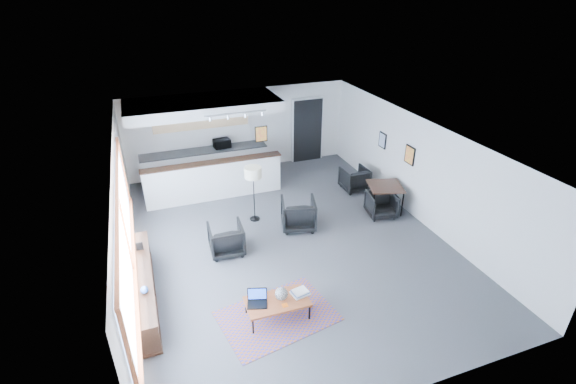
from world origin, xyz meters
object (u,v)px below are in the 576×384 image
object	(u,v)px
ceramic_pot	(281,294)
floor_lamp	(253,174)
armchair_left	(226,238)
microwave	(222,143)
dining_chair_far	(354,180)
laptop	(257,299)
coffee_table	(277,302)
armchair_right	(298,212)
dining_table	(385,188)
book_stack	(300,292)
dining_chair_near	(381,205)

from	to	relation	value
ceramic_pot	floor_lamp	xyz separation A→B (m)	(0.49, 3.49, 0.79)
armchair_left	microwave	distance (m)	4.27
ceramic_pot	dining_chair_far	size ratio (longest dim) A/B	0.38
laptop	dining_chair_far	size ratio (longest dim) A/B	0.68
dining_chair_far	ceramic_pot	bearing A→B (deg)	47.10
dining_chair_far	coffee_table	bearing A→B (deg)	46.57
laptop	ceramic_pot	distance (m)	0.44
coffee_table	armchair_left	bearing A→B (deg)	101.51
floor_lamp	armchair_right	bearing A→B (deg)	-38.39
coffee_table	dining_table	bearing A→B (deg)	36.45
coffee_table	floor_lamp	size ratio (longest dim) A/B	0.79
book_stack	dining_table	xyz separation A→B (m)	(3.52, 2.79, 0.24)
dining_table	dining_chair_far	size ratio (longest dim) A/B	1.69
laptop	floor_lamp	xyz separation A→B (m)	(0.92, 3.41, 0.83)
ceramic_pot	dining_chair_near	bearing A→B (deg)	34.73
coffee_table	ceramic_pot	xyz separation A→B (m)	(0.09, 0.02, 0.15)
laptop	dining_table	size ratio (longest dim) A/B	0.40
laptop	armchair_left	distance (m)	2.24
coffee_table	dining_table	distance (m)	4.88
ceramic_pot	laptop	bearing A→B (deg)	170.69
dining_chair_near	coffee_table	bearing A→B (deg)	-135.47
coffee_table	laptop	xyz separation A→B (m)	(-0.35, 0.09, 0.10)
floor_lamp	dining_chair_near	size ratio (longest dim) A/B	2.40
floor_lamp	book_stack	bearing A→B (deg)	-91.90
ceramic_pot	book_stack	distance (m)	0.38
coffee_table	floor_lamp	xyz separation A→B (m)	(0.57, 3.50, 0.94)
laptop	book_stack	size ratio (longest dim) A/B	1.18
ceramic_pot	floor_lamp	distance (m)	3.61
coffee_table	laptop	world-z (taller)	laptop
dining_table	dining_chair_near	distance (m)	0.49
laptop	armchair_right	xyz separation A→B (m)	(1.84, 2.68, -0.03)
laptop	armchair_right	bearing A→B (deg)	73.02
dining_table	coffee_table	bearing A→B (deg)	-144.73
coffee_table	book_stack	world-z (taller)	book_stack
coffee_table	dining_chair_near	distance (m)	4.53
dining_chair_near	microwave	bearing A→B (deg)	140.74
ceramic_pot	dining_table	size ratio (longest dim) A/B	0.22
armchair_left	dining_table	world-z (taller)	armchair_left
microwave	dining_table	bearing A→B (deg)	-53.42
armchair_left	floor_lamp	xyz separation A→B (m)	(1.00, 1.17, 0.90)
armchair_left	dining_chair_near	world-z (taller)	armchair_left
dining_chair_far	armchair_right	bearing A→B (deg)	29.97
coffee_table	floor_lamp	distance (m)	3.67
armchair_right	dining_table	world-z (taller)	armchair_right
book_stack	dining_chair_near	bearing A→B (deg)	37.61
coffee_table	armchair_left	xyz separation A→B (m)	(-0.42, 2.33, 0.04)
dining_table	book_stack	bearing A→B (deg)	-141.57
dining_table	dining_chair_near	xyz separation A→B (m)	(-0.23, -0.26, -0.35)
ceramic_pot	armchair_right	world-z (taller)	armchair_right
laptop	dining_chair_far	distance (m)	5.81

